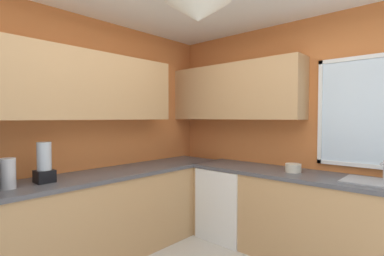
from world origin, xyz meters
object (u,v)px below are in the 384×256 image
dishwasher (229,202)px  blender_appliance (44,164)px  kettle (8,174)px  sink_assembly (382,182)px  bowl (293,168)px

dishwasher → blender_appliance: 2.13m
kettle → sink_assembly: (2.22, 2.25, -0.11)m
sink_assembly → kettle: bearing=-134.6°
kettle → sink_assembly: size_ratio=0.41×
dishwasher → sink_assembly: size_ratio=1.42×
bowl → blender_appliance: 2.43m
sink_assembly → blender_appliance: blender_appliance is taller
dishwasher → sink_assembly: 1.65m
kettle → dishwasher: bearing=73.8°
sink_assembly → blender_appliance: size_ratio=1.67×
dishwasher → blender_appliance: (-0.66, -1.92, 0.63)m
blender_appliance → kettle: bearing=-86.1°
dishwasher → blender_appliance: bearing=-109.0°
bowl → blender_appliance: bearing=-126.6°
blender_appliance → sink_assembly: bearing=41.1°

